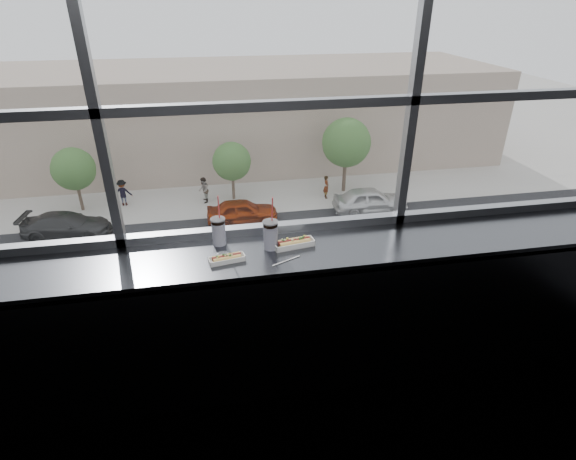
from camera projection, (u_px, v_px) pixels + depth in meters
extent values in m
plane|color=black|center=(268.00, 294.00, 3.49)|extent=(6.00, 0.00, 6.00)
plane|color=silver|center=(262.00, 54.00, 2.69)|extent=(6.00, 0.00, 6.00)
cube|color=#4D4F54|center=(273.00, 255.00, 3.01)|extent=(6.00, 0.55, 0.06)
cube|color=#4D4F54|center=(280.00, 340.00, 3.03)|extent=(6.00, 0.04, 1.04)
cube|color=white|center=(227.00, 261.00, 2.88)|extent=(0.24, 0.11, 0.01)
cube|color=white|center=(227.00, 259.00, 2.87)|extent=(0.24, 0.11, 0.03)
cylinder|color=tan|center=(227.00, 258.00, 2.87)|extent=(0.18, 0.07, 0.04)
cylinder|color=maroon|center=(227.00, 257.00, 2.86)|extent=(0.19, 0.06, 0.03)
cube|color=white|center=(294.00, 246.00, 3.05)|extent=(0.29, 0.13, 0.01)
cube|color=white|center=(294.00, 244.00, 3.04)|extent=(0.29, 0.13, 0.04)
cylinder|color=tan|center=(294.00, 243.00, 3.03)|extent=(0.22, 0.08, 0.05)
cylinder|color=maroon|center=(294.00, 241.00, 3.03)|extent=(0.23, 0.07, 0.03)
cylinder|color=white|center=(219.00, 232.00, 3.04)|extent=(0.09, 0.09, 0.18)
cylinder|color=black|center=(218.00, 221.00, 3.00)|extent=(0.10, 0.10, 0.02)
cylinder|color=silver|center=(218.00, 219.00, 2.99)|extent=(0.10, 0.10, 0.01)
cylinder|color=#E63F42|center=(219.00, 208.00, 2.95)|extent=(0.01, 0.05, 0.19)
cylinder|color=white|center=(271.00, 236.00, 2.98)|extent=(0.10, 0.10, 0.19)
cylinder|color=black|center=(270.00, 224.00, 2.94)|extent=(0.10, 0.10, 0.02)
cylinder|color=silver|center=(270.00, 222.00, 2.94)|extent=(0.10, 0.10, 0.01)
cylinder|color=#E63F42|center=(272.00, 210.00, 2.89)|extent=(0.01, 0.05, 0.20)
cylinder|color=white|center=(286.00, 261.00, 2.88)|extent=(0.20, 0.09, 0.01)
ellipsoid|color=silver|center=(222.00, 255.00, 2.93)|extent=(0.10, 0.07, 0.03)
plane|color=#B1ADA6|center=(211.00, 140.00, 46.70)|extent=(120.00, 120.00, 0.00)
cube|color=#B1ADA6|center=(246.00, 453.00, 14.97)|extent=(50.00, 14.00, 0.04)
cube|color=black|center=(224.00, 255.00, 26.26)|extent=(80.00, 10.00, 0.06)
cube|color=#B1ADA6|center=(218.00, 200.00, 33.22)|extent=(80.00, 6.00, 0.04)
cube|color=gray|center=(209.00, 114.00, 40.04)|extent=(50.00, 14.00, 8.00)
imported|color=#FFECCA|center=(346.00, 267.00, 23.31)|extent=(3.16, 6.01, 1.91)
imported|color=#902300|center=(242.00, 208.00, 29.47)|extent=(2.67, 6.33, 2.11)
imported|color=silver|center=(371.00, 196.00, 30.84)|extent=(3.19, 7.10, 2.33)
imported|color=#292929|center=(66.00, 222.00, 27.74)|extent=(3.29, 6.42, 2.05)
imported|color=black|center=(46.00, 297.00, 20.97)|extent=(2.48, 5.92, 1.97)
imported|color=#A9001E|center=(203.00, 280.00, 22.11)|extent=(2.76, 6.24, 2.06)
imported|color=#66605B|center=(326.00, 185.00, 33.11)|extent=(0.69, 0.92, 2.07)
imported|color=#66605B|center=(203.00, 188.00, 32.31)|extent=(0.76, 1.01, 2.28)
imported|color=#66605B|center=(122.00, 190.00, 31.89)|extent=(1.02, 0.77, 2.30)
cylinder|color=#47382B|center=(80.00, 196.00, 31.21)|extent=(0.22, 0.22, 2.18)
sphere|color=#406E2F|center=(74.00, 169.00, 30.28)|extent=(2.90, 2.90, 2.90)
cylinder|color=#47382B|center=(233.00, 186.00, 32.94)|extent=(0.21, 0.21, 2.08)
sphere|color=#406E2F|center=(232.00, 161.00, 32.04)|extent=(2.77, 2.77, 2.77)
cylinder|color=#47382B|center=(344.00, 175.00, 34.14)|extent=(0.27, 0.27, 2.72)
sphere|color=#406E2F|center=(346.00, 143.00, 32.97)|extent=(3.63, 3.63, 3.63)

